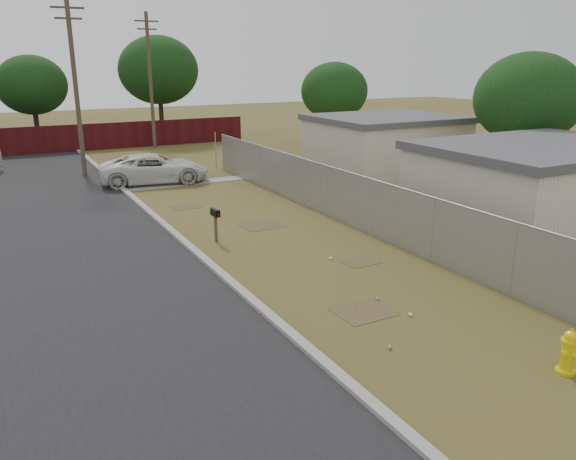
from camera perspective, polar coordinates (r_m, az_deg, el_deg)
ground at (r=18.33m, az=0.68°, el=-1.95°), size 120.00×120.00×0.00m
street at (r=24.03m, az=-23.40°, el=1.25°), size 15.10×60.00×0.12m
chainlink_fence at (r=20.53m, az=6.95°, el=2.32°), size 0.10×27.06×2.02m
privacy_fence at (r=40.57m, az=-24.87°, el=8.22°), size 30.00×0.12×1.80m
utility_poles at (r=36.18m, az=-21.33°, el=13.82°), size 12.60×8.24×9.00m
houses at (r=26.11m, az=16.31°, el=6.60°), size 9.30×17.24×3.10m
horizon_trees at (r=39.85m, az=-15.29°, el=14.44°), size 33.32×31.94×7.78m
fire_hydrant at (r=12.48m, az=26.61°, el=-11.06°), size 0.43×0.44×0.94m
mailbox at (r=18.96m, az=-7.39°, el=1.47°), size 0.20×0.51×1.17m
pickup_truck at (r=28.95m, az=-13.43°, el=6.10°), size 5.58×3.23×1.46m
scattered_litter at (r=14.58m, az=8.68°, el=-7.08°), size 2.01×5.47×0.07m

